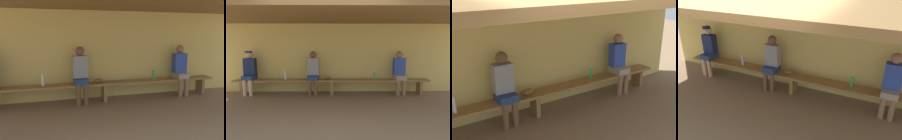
# 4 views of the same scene
# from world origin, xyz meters

# --- Properties ---
(ground_plane) EXTENTS (24.00, 24.00, 0.00)m
(ground_plane) POSITION_xyz_m (0.00, 0.00, 0.00)
(ground_plane) COLOR brown
(back_wall) EXTENTS (8.00, 0.20, 2.20)m
(back_wall) POSITION_xyz_m (0.00, 2.00, 1.10)
(back_wall) COLOR #D8BC60
(back_wall) RESTS_ON ground
(dugout_roof) EXTENTS (8.00, 2.80, 0.12)m
(dugout_roof) POSITION_xyz_m (0.00, 0.70, 2.26)
(dugout_roof) COLOR brown
(dugout_roof) RESTS_ON back_wall
(bench) EXTENTS (6.00, 0.36, 0.46)m
(bench) POSITION_xyz_m (0.00, 1.55, 0.39)
(bench) COLOR olive
(bench) RESTS_ON ground
(player_with_sunglasses) EXTENTS (0.34, 0.42, 1.34)m
(player_with_sunglasses) POSITION_xyz_m (2.10, 1.55, 0.73)
(player_with_sunglasses) COLOR gray
(player_with_sunglasses) RESTS_ON ground
(player_in_white) EXTENTS (0.34, 0.42, 1.34)m
(player_in_white) POSITION_xyz_m (-0.57, 1.55, 0.73)
(player_in_white) COLOR navy
(player_in_white) RESTS_ON ground
(player_shirtless_tan) EXTENTS (0.34, 0.42, 1.34)m
(player_shirtless_tan) POSITION_xyz_m (-2.53, 1.55, 0.75)
(player_shirtless_tan) COLOR navy
(player_shirtless_tan) RESTS_ON ground
(water_bottle_blue) EXTENTS (0.06, 0.06, 0.27)m
(water_bottle_blue) POSITION_xyz_m (1.34, 1.59, 0.59)
(water_bottle_blue) COLOR green
(water_bottle_blue) RESTS_ON bench
(water_bottle_green) EXTENTS (0.06, 0.06, 0.27)m
(water_bottle_green) POSITION_xyz_m (-1.43, 1.56, 0.59)
(water_bottle_green) COLOR silver
(water_bottle_green) RESTS_ON bench
(baseball_glove_dark_brown) EXTENTS (0.29, 0.25, 0.09)m
(baseball_glove_dark_brown) POSITION_xyz_m (-0.13, 1.59, 0.51)
(baseball_glove_dark_brown) COLOR brown
(baseball_glove_dark_brown) RESTS_ON bench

